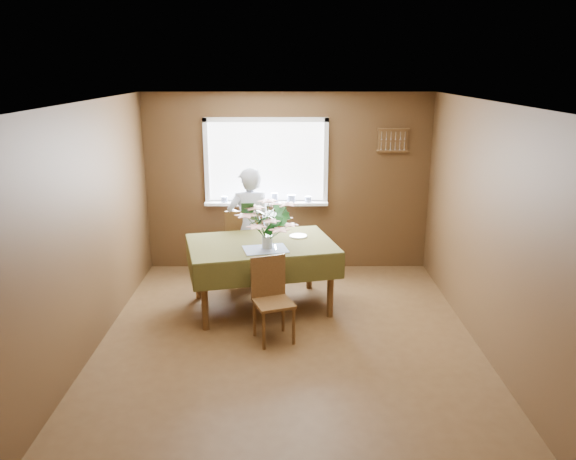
{
  "coord_description": "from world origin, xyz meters",
  "views": [
    {
      "loc": [
        -0.02,
        -5.53,
        2.82
      ],
      "look_at": [
        0.0,
        0.55,
        1.05
      ],
      "focal_mm": 35.0,
      "sensor_mm": 36.0,
      "label": 1
    }
  ],
  "objects_px": {
    "chair_near": "(271,295)",
    "seated_woman": "(250,227)",
    "chair_far": "(243,243)",
    "flower_bouquet": "(267,220)",
    "dining_table": "(261,251)"
  },
  "relations": [
    {
      "from": "chair_far",
      "to": "chair_near",
      "type": "height_order",
      "value": "chair_far"
    },
    {
      "from": "seated_woman",
      "to": "flower_bouquet",
      "type": "xyz_separation_m",
      "value": [
        0.26,
        -0.97,
        0.36
      ]
    },
    {
      "from": "dining_table",
      "to": "chair_near",
      "type": "distance_m",
      "value": 0.83
    },
    {
      "from": "seated_woman",
      "to": "flower_bouquet",
      "type": "height_order",
      "value": "seated_woman"
    },
    {
      "from": "chair_near",
      "to": "seated_woman",
      "type": "relative_size",
      "value": 0.56
    },
    {
      "from": "chair_far",
      "to": "flower_bouquet",
      "type": "xyz_separation_m",
      "value": [
        0.36,
        -1.04,
        0.61
      ]
    },
    {
      "from": "dining_table",
      "to": "chair_near",
      "type": "relative_size",
      "value": 2.14
    },
    {
      "from": "chair_near",
      "to": "flower_bouquet",
      "type": "relative_size",
      "value": 1.48
    },
    {
      "from": "seated_woman",
      "to": "chair_near",
      "type": "bearing_deg",
      "value": 91.96
    },
    {
      "from": "chair_far",
      "to": "flower_bouquet",
      "type": "height_order",
      "value": "flower_bouquet"
    },
    {
      "from": "chair_far",
      "to": "flower_bouquet",
      "type": "bearing_deg",
      "value": 108.8
    },
    {
      "from": "dining_table",
      "to": "flower_bouquet",
      "type": "relative_size",
      "value": 3.16
    },
    {
      "from": "chair_near",
      "to": "flower_bouquet",
      "type": "distance_m",
      "value": 0.88
    },
    {
      "from": "dining_table",
      "to": "flower_bouquet",
      "type": "bearing_deg",
      "value": -82.71
    },
    {
      "from": "chair_near",
      "to": "chair_far",
      "type": "bearing_deg",
      "value": 84.4
    }
  ]
}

